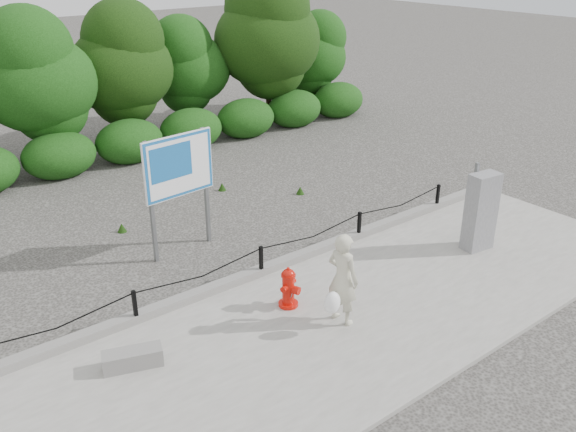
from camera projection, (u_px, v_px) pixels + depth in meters
The scene contains 10 objects.
ground at pixel (262, 279), 11.36m from camera, with size 90.00×90.00×0.00m, color #2D2B28.
sidewalk at pixel (333, 326), 9.91m from camera, with size 14.00×4.00×0.08m, color gray.
curb at pixel (260, 271), 11.33m from camera, with size 14.00×0.22×0.14m, color slate.
chain_barrier at pixel (261, 257), 11.17m from camera, with size 10.06×0.06×0.60m.
treeline at pixel (81, 67), 16.85m from camera, with size 20.18×3.80×4.98m.
fire_hydrant at pixel (289, 288), 10.25m from camera, with size 0.45×0.45×0.73m.
pedestrian at pixel (342, 280), 9.65m from camera, with size 0.72×0.63×1.57m.
concrete_block at pixel (133, 358), 8.85m from camera, with size 0.86×0.30×0.27m, color slate.
utility_cabinet at pixel (481, 212), 12.02m from camera, with size 0.64×0.47×1.76m.
advertising_sign at pixel (179, 171), 11.66m from camera, with size 1.53×0.26×2.45m.
Camera 1 is at (-5.68, -8.07, 5.76)m, focal length 38.00 mm.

